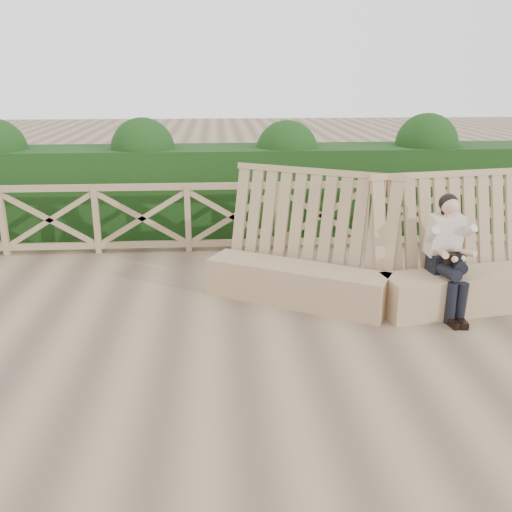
{
  "coord_description": "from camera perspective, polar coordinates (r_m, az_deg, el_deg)",
  "views": [
    {
      "loc": [
        -0.23,
        -5.33,
        2.78
      ],
      "look_at": [
        0.16,
        0.4,
        0.9
      ],
      "focal_mm": 40.0,
      "sensor_mm": 36.0,
      "label": 1
    }
  ],
  "objects": [
    {
      "name": "ground",
      "position": [
        6.01,
        -1.28,
        -9.41
      ],
      "size": [
        60.0,
        60.0,
        0.0
      ],
      "primitive_type": "plane",
      "color": "brown",
      "rests_on": "ground"
    },
    {
      "name": "bench",
      "position": [
        7.19,
        12.6,
        -1.59
      ],
      "size": [
        4.36,
        1.78,
        1.62
      ],
      "rotation": [
        0.0,
        0.0,
        -0.2
      ],
      "color": "#9D8159",
      "rests_on": "ground"
    },
    {
      "name": "woman",
      "position": [
        7.03,
        18.66,
        0.56
      ],
      "size": [
        0.42,
        0.85,
        1.42
      ],
      "rotation": [
        0.0,
        0.0,
        0.13
      ],
      "color": "black",
      "rests_on": "ground"
    },
    {
      "name": "guardrail",
      "position": [
        9.1,
        -2.35,
        3.95
      ],
      "size": [
        10.1,
        0.09,
        1.1
      ],
      "color": "#9C785B",
      "rests_on": "ground"
    },
    {
      "name": "hedge",
      "position": [
        10.23,
        -2.57,
        6.66
      ],
      "size": [
        12.0,
        1.2,
        1.5
      ],
      "primitive_type": "cube",
      "color": "black",
      "rests_on": "ground"
    }
  ]
}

